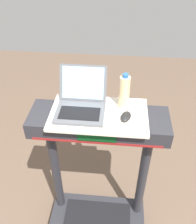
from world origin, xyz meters
name	(u,v)px	position (x,y,z in m)	size (l,w,h in m)	color
desk_board	(99,114)	(0.00, 0.70, 1.21)	(0.61, 0.36, 0.02)	beige
laptop	(81,103)	(-0.12, 0.74, 1.26)	(0.31, 0.33, 0.23)	#515459
computer_mouse	(126,116)	(0.17, 0.66, 1.23)	(0.06, 0.10, 0.03)	black
water_bottle	(124,92)	(0.15, 0.79, 1.33)	(0.07, 0.07, 0.24)	beige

